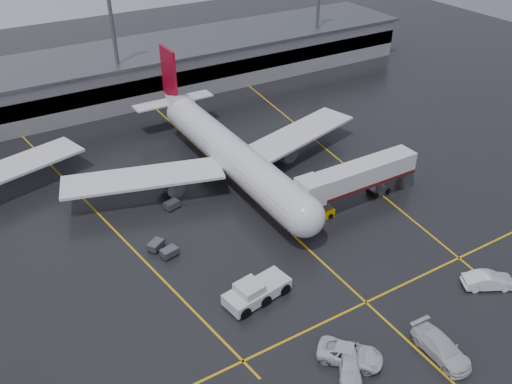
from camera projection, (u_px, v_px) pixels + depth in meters
ground at (261, 206)px, 74.56m from camera, size 220.00×220.00×0.00m
apron_line_centre at (261, 206)px, 74.56m from camera, size 0.25×90.00×0.02m
apron_line_stop at (366, 302)px, 58.69m from camera, size 60.00×0.25×0.02m
apron_line_left at (97, 213)px, 73.10m from camera, size 9.99×69.35×0.02m
apron_line_right at (322, 145)px, 89.58m from camera, size 7.57×69.64×0.02m
terminal at (135, 72)px, 106.81m from camera, size 122.00×19.00×8.60m
light_mast_mid at (113, 32)px, 94.88m from camera, size 3.00×1.20×25.45m
light_mast_right at (319, 0)px, 114.39m from camera, size 3.00×1.20×25.45m
main_airliner at (227, 150)px, 79.29m from camera, size 48.80×45.60×14.10m
jet_bridge at (358, 178)px, 73.26m from camera, size 19.90×3.40×6.05m
pushback_tractor at (256, 292)px, 58.55m from camera, size 7.99×4.30×2.72m
belt_loader at (319, 214)px, 71.82m from camera, size 4.09×2.17×2.50m
service_van_a at (350, 354)px, 51.61m from camera, size 6.30×6.62×1.74m
service_van_b at (441, 347)px, 52.17m from camera, size 3.08×6.82×1.94m
service_van_c at (489, 281)px, 60.26m from camera, size 5.99×4.50×1.89m
service_van_d at (349, 364)px, 50.59m from camera, size 4.59×5.42×1.75m
baggage_cart_a at (169, 252)px, 65.01m from camera, size 2.23×1.70×1.12m
baggage_cart_b at (156, 245)px, 66.16m from camera, size 2.39×2.18×1.12m
baggage_cart_c at (172, 205)px, 73.66m from camera, size 2.27×1.78×1.12m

